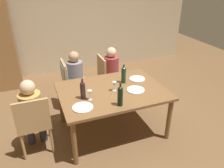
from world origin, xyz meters
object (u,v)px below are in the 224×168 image
object	(u,v)px
dining_table	(112,94)
person_woman_host	(77,75)
wine_bottle_dark_red	(83,90)
chair_left_end	(34,121)
chair_far_left	(69,78)
handbag	(127,90)
wine_glass_centre	(90,93)
person_man_guest	(113,70)
wine_glass_near_left	(114,84)
dinner_plate_guest_left	(137,79)
wine_bottle_short_olive	(120,95)
dinner_plate_guest_right	(83,107)
wine_bottle_tall_green	(124,74)
chair_far_right	(107,75)
person_man_bearded	(32,110)
dinner_plate_host	(136,90)

from	to	relation	value
dining_table	person_woman_host	world-z (taller)	person_woman_host
dining_table	wine_bottle_dark_red	distance (m)	0.53
chair_left_end	chair_far_left	bearing A→B (deg)	56.58
handbag	wine_bottle_dark_red	bearing A→B (deg)	-138.16
wine_bottle_dark_red	wine_glass_centre	size ratio (longest dim) A/B	2.07
chair_far_left	chair_left_end	size ratio (longest dim) A/B	1.00
chair_left_end	person_man_guest	bearing A→B (deg)	33.99
person_woman_host	wine_glass_near_left	xyz separation A→B (m)	(0.36, -1.00, 0.22)
dinner_plate_guest_left	handbag	xyz separation A→B (m)	(0.18, 0.77, -0.64)
chair_far_left	chair_left_end	distance (m)	1.26
handbag	dinner_plate_guest_left	bearing A→B (deg)	-103.21
wine_bottle_dark_red	wine_bottle_short_olive	world-z (taller)	wine_bottle_short_olive
person_woman_host	chair_left_end	bearing A→B (deg)	-38.72
dinner_plate_guest_right	handbag	size ratio (longest dim) A/B	0.99
dinner_plate_guest_left	person_woman_host	bearing A→B (deg)	138.20
wine_glass_centre	chair_far_left	bearing A→B (deg)	94.61
chair_left_end	dinner_plate_guest_left	distance (m)	1.74
wine_bottle_tall_green	dinner_plate_guest_right	size ratio (longest dim) A/B	1.13
chair_far_left	person_woman_host	distance (m)	0.16
chair_left_end	chair_far_right	bearing A→B (deg)	36.01
person_man_bearded	dinner_plate_guest_left	bearing A→B (deg)	5.69
dinner_plate_guest_left	dinner_plate_guest_right	xyz separation A→B (m)	(-1.07, -0.52, 0.00)
chair_left_end	chair_far_right	size ratio (longest dim) A/B	1.00
person_man_guest	wine_glass_centre	world-z (taller)	person_man_guest
person_man_bearded	wine_glass_centre	size ratio (longest dim) A/B	7.47
chair_far_right	person_man_guest	world-z (taller)	person_man_guest
person_woman_host	person_man_guest	distance (m)	0.72
dining_table	person_man_bearded	bearing A→B (deg)	178.75
chair_far_left	person_man_guest	xyz separation A→B (m)	(0.87, -0.00, 0.04)
chair_left_end	wine_glass_near_left	world-z (taller)	chair_left_end
wine_glass_near_left	person_woman_host	bearing A→B (deg)	109.51
dinner_plate_guest_left	wine_bottle_short_olive	bearing A→B (deg)	-132.49
wine_bottle_tall_green	wine_bottle_dark_red	xyz separation A→B (m)	(-0.73, -0.25, -0.01)
wine_bottle_dark_red	dinner_plate_guest_right	size ratio (longest dim) A/B	1.11
wine_glass_centre	wine_bottle_short_olive	bearing A→B (deg)	-39.71
wine_bottle_dark_red	dinner_plate_host	xyz separation A→B (m)	(0.80, -0.05, -0.13)
wine_glass_centre	dinner_plate_guest_right	size ratio (longest dim) A/B	0.54
wine_glass_near_left	wine_bottle_short_olive	bearing A→B (deg)	-100.76
dining_table	person_woman_host	distance (m)	1.02
chair_far_left	dinner_plate_guest_left	bearing A→B (deg)	52.70
dinner_plate_host	dinner_plate_guest_right	xyz separation A→B (m)	(-0.87, -0.18, 0.00)
person_woman_host	dinner_plate_guest_right	size ratio (longest dim) A/B	3.93
wine_bottle_tall_green	wine_glass_near_left	size ratio (longest dim) A/B	2.12
person_man_bearded	dinner_plate_guest_left	distance (m)	1.72
wine_glass_near_left	dinner_plate_guest_right	xyz separation A→B (m)	(-0.56, -0.29, -0.10)
dinner_plate_host	dinner_plate_guest_left	bearing A→B (deg)	59.42
person_woman_host	chair_far_left	bearing A→B (deg)	-90.00
person_woman_host	dinner_plate_guest_left	bearing A→B (deg)	48.20
person_man_guest	wine_glass_centre	size ratio (longest dim) A/B	7.31
dining_table	chair_left_end	distance (m)	1.19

